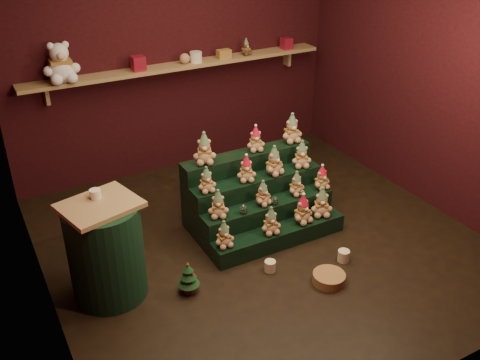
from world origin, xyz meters
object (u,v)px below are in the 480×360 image
snow_globe_a (244,209)px  snow_globe_c (301,193)px  riser_tier_front (279,236)px  wicker_basket (329,278)px  snow_globe_b (275,200)px  mug_left (270,266)px  mini_christmas_tree (188,277)px  side_table (106,250)px  mug_right (344,256)px  white_bear (59,57)px  brown_bear (246,47)px

snow_globe_a → snow_globe_c: size_ratio=1.19×
riser_tier_front → wicker_basket: size_ratio=4.85×
snow_globe_b → mug_left: 0.68m
snow_globe_c → mini_christmas_tree: bearing=-164.5°
mini_christmas_tree → wicker_basket: mini_christmas_tree is taller
side_table → mug_left: (1.35, -0.40, -0.39)m
snow_globe_b → side_table: side_table is taller
snow_globe_a → snow_globe_b: size_ratio=1.05×
mug_right → white_bear: 3.43m
riser_tier_front → mug_left: size_ratio=13.59×
riser_tier_front → mug_left: riser_tier_front is taller
snow_globe_c → mini_christmas_tree: (-1.41, -0.39, -0.24)m
snow_globe_b → snow_globe_a: bearing=-180.0°
snow_globe_a → wicker_basket: 1.01m
snow_globe_a → snow_globe_b: 0.35m
snow_globe_a → wicker_basket: size_ratio=0.32×
riser_tier_front → snow_globe_a: 0.47m
snow_globe_b → mini_christmas_tree: size_ratio=0.27×
mug_right → riser_tier_front: bearing=126.6°
mug_right → white_bear: white_bear is taller
riser_tier_front → brown_bear: 2.46m
mug_right → mug_left: bearing=163.5°
snow_globe_b → wicker_basket: size_ratio=0.30×
snow_globe_a → side_table: size_ratio=0.10×
snow_globe_b → mug_right: size_ratio=0.78×
snow_globe_a → mug_right: size_ratio=0.83×
white_bear → side_table: bearing=-93.8°
snow_globe_c → mug_right: (0.04, -0.67, -0.34)m
brown_bear → wicker_basket: bearing=-115.2°
side_table → wicker_basket: size_ratio=3.09×
snow_globe_b → side_table: bearing=-177.4°
snow_globe_a → snow_globe_b: snow_globe_a is taller
snow_globe_a → wicker_basket: (0.38, -0.87, -0.36)m
snow_globe_a → mug_left: (0.01, -0.47, -0.35)m
mug_right → snow_globe_a: bearing=135.8°
mug_left → brown_bear: brown_bear is taller
riser_tier_front → snow_globe_c: size_ratio=18.12×
wicker_basket → mug_right: bearing=31.4°
mug_right → brown_bear: size_ratio=0.57×
side_table → mini_christmas_tree: (0.59, -0.31, -0.29)m
snow_globe_a → wicker_basket: bearing=-66.2°
side_table → white_bear: size_ratio=1.72×
riser_tier_front → snow_globe_b: (0.04, 0.16, 0.31)m
snow_globe_a → side_table: 1.34m
snow_globe_c → wicker_basket: 0.97m
mug_left → wicker_basket: bearing=-46.8°
snow_globe_a → mini_christmas_tree: snow_globe_a is taller
side_table → mug_right: size_ratio=8.04×
brown_bear → snow_globe_a: bearing=-131.4°
snow_globe_b → mug_right: 0.84m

